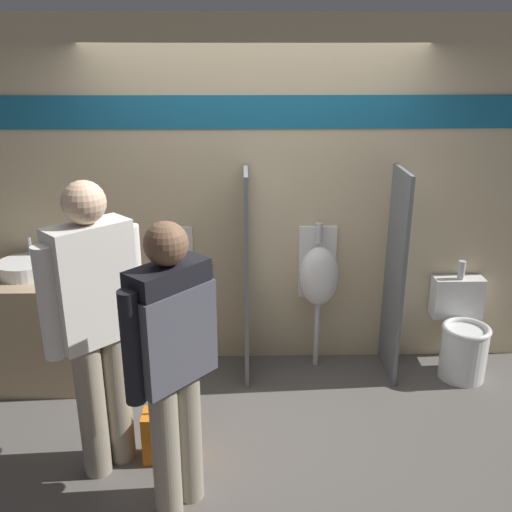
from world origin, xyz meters
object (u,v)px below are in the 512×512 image
at_px(toilet, 462,336).
at_px(person_in_vest, 172,353).
at_px(cell_phone, 50,282).
at_px(sink_basin, 26,268).
at_px(shopping_bag, 168,435).
at_px(person_with_lanyard, 96,320).
at_px(urinal_near_counter, 174,277).
at_px(urinal_far, 319,276).

bearing_deg(toilet, person_in_vest, -146.70).
bearing_deg(cell_phone, sink_basin, 142.05).
bearing_deg(toilet, shopping_bag, -155.94).
relative_size(toilet, person_with_lanyard, 0.49).
relative_size(urinal_near_counter, person_in_vest, 0.71).
relative_size(toilet, person_in_vest, 0.53).
xyz_separation_m(urinal_near_counter, toilet, (2.27, -0.16, -0.46)).
bearing_deg(toilet, urinal_far, 172.16).
relative_size(urinal_near_counter, toilet, 1.34).
relative_size(cell_phone, urinal_near_counter, 0.12).
distance_m(person_in_vest, shopping_bag, 0.90).
distance_m(person_in_vest, person_with_lanyard, 0.58).
height_order(urinal_far, person_in_vest, person_in_vest).
relative_size(toilet, shopping_bag, 1.89).
height_order(urinal_near_counter, person_in_vest, person_in_vest).
height_order(urinal_near_counter, toilet, urinal_near_counter).
relative_size(urinal_near_counter, shopping_bag, 2.53).
distance_m(toilet, person_with_lanyard, 2.85).
bearing_deg(urinal_near_counter, person_in_vest, -83.45).
relative_size(cell_phone, urinal_far, 0.12).
distance_m(cell_phone, person_in_vest, 1.62).
xyz_separation_m(sink_basin, shopping_bag, (1.15, -1.03, -0.74)).
bearing_deg(urinal_far, person_in_vest, -122.06).
relative_size(person_in_vest, person_with_lanyard, 0.93).
bearing_deg(sink_basin, urinal_near_counter, 5.86).
relative_size(sink_basin, urinal_near_counter, 0.35).
relative_size(urinal_far, person_in_vest, 0.71).
xyz_separation_m(urinal_far, person_with_lanyard, (-1.43, -1.19, 0.22)).
bearing_deg(toilet, sink_basin, 179.24).
height_order(sink_basin, toilet, sink_basin).
relative_size(person_with_lanyard, shopping_bag, 3.85).
height_order(urinal_near_counter, shopping_bag, urinal_near_counter).
bearing_deg(cell_phone, urinal_near_counter, 18.94).
bearing_deg(person_in_vest, cell_phone, 82.29).
xyz_separation_m(person_in_vest, person_with_lanyard, (-0.47, 0.34, 0.02)).
bearing_deg(person_in_vest, shopping_bag, 58.31).
height_order(cell_phone, person_in_vest, person_in_vest).
bearing_deg(person_with_lanyard, urinal_near_counter, 32.74).
relative_size(sink_basin, toilet, 0.46).
distance_m(urinal_near_counter, person_with_lanyard, 1.25).
height_order(sink_basin, cell_phone, sink_basin).
bearing_deg(urinal_near_counter, toilet, -3.94).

